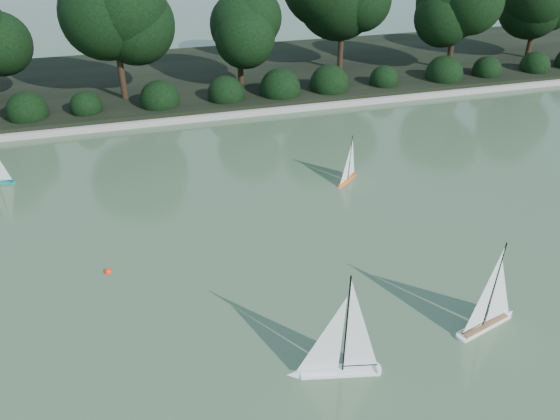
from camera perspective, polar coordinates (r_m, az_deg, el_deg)
name	(u,v)px	position (r m, az deg, el deg)	size (l,w,h in m)	color
ground	(326,291)	(9.85, 4.79, -8.43)	(80.00, 80.00, 0.00)	#32482B
pond_coping	(227,115)	(17.47, -5.59, 9.89)	(40.00, 0.35, 0.18)	gray
far_bank	(206,77)	(21.20, -7.76, 13.62)	(40.00, 8.00, 0.30)	black
tree_line	(245,13)	(19.34, -3.68, 19.82)	(26.31, 3.93, 4.39)	black
shrub_hedge	(221,95)	(18.19, -6.21, 11.89)	(29.10, 1.10, 1.10)	black
sailboat_white_a	(332,358)	(8.23, 5.50, -15.12)	(1.42, 0.51, 1.93)	white
sailboat_white_b	(491,311)	(9.60, 21.20, -9.85)	(1.32, 0.55, 1.81)	white
sailboat_orange	(346,175)	(13.37, 6.95, 3.68)	(0.77, 0.70, 1.27)	orange
race_buoy	(108,272)	(10.75, -17.50, -6.20)	(0.15, 0.15, 0.15)	#F72D0D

